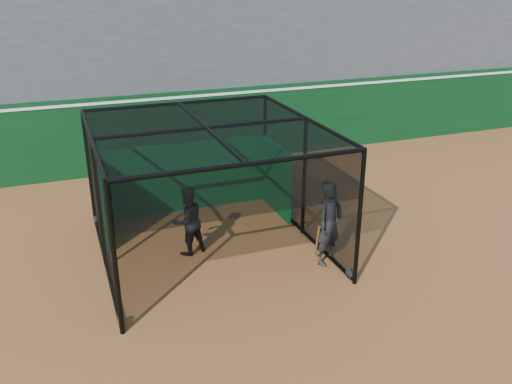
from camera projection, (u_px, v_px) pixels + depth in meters
name	position (u px, v px, depth m)	size (l,w,h in m)	color
ground	(238.00, 300.00, 10.78)	(120.00, 120.00, 0.00)	brown
outfield_wall	(153.00, 130.00, 17.67)	(50.00, 0.50, 2.50)	#093414
grandstand	(127.00, 20.00, 19.75)	(50.00, 7.85, 8.95)	#4C4C4F
batting_cage	(208.00, 191.00, 12.26)	(4.88, 5.21, 2.94)	black
batter	(188.00, 221.00, 12.31)	(0.79, 0.62, 1.62)	black
on_deck_player	(329.00, 223.00, 11.84)	(0.83, 0.71, 1.93)	black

